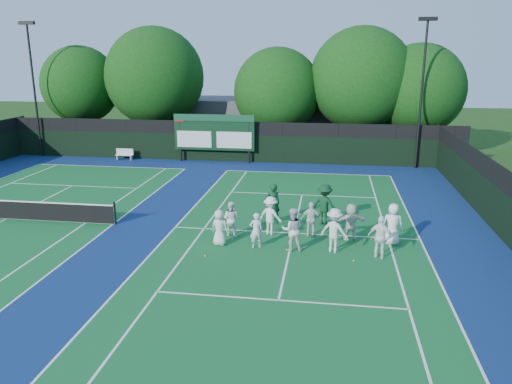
# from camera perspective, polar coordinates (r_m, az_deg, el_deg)

# --- Properties ---
(ground) EXTENTS (120.00, 120.00, 0.00)m
(ground) POSITION_cam_1_polar(r_m,az_deg,el_deg) (21.53, 4.11, -5.65)
(ground) COLOR #193B10
(ground) RESTS_ON ground
(court_apron) EXTENTS (34.00, 32.00, 0.01)m
(court_apron) POSITION_cam_1_polar(r_m,az_deg,el_deg) (23.62, -10.39, -3.93)
(court_apron) COLOR navy
(court_apron) RESTS_ON ground
(near_court) EXTENTS (11.05, 23.85, 0.01)m
(near_court) POSITION_cam_1_polar(r_m,az_deg,el_deg) (22.46, 4.31, -4.72)
(near_court) COLOR #135C29
(near_court) RESTS_ON ground
(left_court) EXTENTS (11.05, 23.85, 0.01)m
(left_court) POSITION_cam_1_polar(r_m,az_deg,el_deg) (27.22, -26.57, -2.73)
(left_court) COLOR #135C29
(left_court) RESTS_ON ground
(back_fence) EXTENTS (34.00, 0.08, 3.00)m
(back_fence) POSITION_cam_1_polar(r_m,az_deg,el_deg) (37.35, -3.13, 5.57)
(back_fence) COLOR black
(back_fence) RESTS_ON ground
(divider_fence_right) EXTENTS (0.08, 32.00, 3.00)m
(divider_fence_right) POSITION_cam_1_polar(r_m,az_deg,el_deg) (23.25, 27.10, -2.22)
(divider_fence_right) COLOR black
(divider_fence_right) RESTS_ON ground
(scoreboard) EXTENTS (6.00, 0.21, 3.55)m
(scoreboard) POSITION_cam_1_polar(r_m,az_deg,el_deg) (37.04, -4.83, 6.76)
(scoreboard) COLOR black
(scoreboard) RESTS_ON ground
(clubhouse) EXTENTS (18.00, 6.00, 4.00)m
(clubhouse) POSITION_cam_1_polar(r_m,az_deg,el_deg) (44.55, 4.04, 7.98)
(clubhouse) COLOR #505055
(clubhouse) RESTS_ON ground
(light_pole_left) EXTENTS (1.20, 0.30, 10.12)m
(light_pole_left) POSITION_cam_1_polar(r_m,az_deg,el_deg) (42.24, -24.18, 12.17)
(light_pole_left) COLOR black
(light_pole_left) RESTS_ON ground
(light_pole_right) EXTENTS (1.20, 0.30, 10.12)m
(light_pole_right) POSITION_cam_1_polar(r_m,az_deg,el_deg) (36.28, 18.55, 12.38)
(light_pole_right) COLOR black
(light_pole_right) RESTS_ON ground
(tennis_net) EXTENTS (11.30, 0.10, 1.10)m
(tennis_net) POSITION_cam_1_polar(r_m,az_deg,el_deg) (27.09, -26.69, -1.76)
(tennis_net) COLOR black
(tennis_net) RESTS_ON ground
(bench) EXTENTS (1.35, 0.37, 0.85)m
(bench) POSITION_cam_1_polar(r_m,az_deg,el_deg) (39.29, -14.79, 4.24)
(bench) COLOR silver
(bench) RESTS_ON ground
(tree_a) EXTENTS (6.35, 6.35, 8.52)m
(tree_a) POSITION_cam_1_polar(r_m,az_deg,el_deg) (44.68, -19.18, 11.30)
(tree_a) COLOR black
(tree_a) RESTS_ON ground
(tree_b) EXTENTS (7.91, 7.91, 9.98)m
(tree_b) POSITION_cam_1_polar(r_m,az_deg,el_deg) (42.08, -11.26, 12.51)
(tree_b) COLOR black
(tree_b) RESTS_ON ground
(tree_c) EXTENTS (6.82, 6.82, 8.37)m
(tree_c) POSITION_cam_1_polar(r_m,az_deg,el_deg) (39.94, 2.69, 11.15)
(tree_c) COLOR black
(tree_c) RESTS_ON ground
(tree_d) EXTENTS (7.87, 7.87, 9.88)m
(tree_d) POSITION_cam_1_polar(r_m,az_deg,el_deg) (39.74, 12.18, 12.20)
(tree_d) COLOR black
(tree_d) RESTS_ON ground
(tree_e) EXTENTS (6.86, 6.86, 8.63)m
(tree_e) POSITION_cam_1_polar(r_m,az_deg,el_deg) (40.26, 18.30, 10.80)
(tree_e) COLOR black
(tree_e) RESTS_ON ground
(tennis_ball_0) EXTENTS (0.07, 0.07, 0.07)m
(tennis_ball_0) POSITION_cam_1_polar(r_m,az_deg,el_deg) (20.00, -5.85, -7.28)
(tennis_ball_0) COLOR #D7EB1B
(tennis_ball_0) RESTS_ON ground
(tennis_ball_1) EXTENTS (0.07, 0.07, 0.07)m
(tennis_ball_1) POSITION_cam_1_polar(r_m,az_deg,el_deg) (25.03, 5.04, -2.54)
(tennis_ball_1) COLOR #D7EB1B
(tennis_ball_1) RESTS_ON ground
(tennis_ball_2) EXTENTS (0.07, 0.07, 0.07)m
(tennis_ball_2) POSITION_cam_1_polar(r_m,az_deg,el_deg) (19.83, 11.09, -7.70)
(tennis_ball_2) COLOR #D7EB1B
(tennis_ball_2) RESTS_ON ground
(tennis_ball_4) EXTENTS (0.07, 0.07, 0.07)m
(tennis_ball_4) POSITION_cam_1_polar(r_m,az_deg,el_deg) (24.08, 2.83, -3.23)
(tennis_ball_4) COLOR #D7EB1B
(tennis_ball_4) RESTS_ON ground
(player_front_0) EXTENTS (0.85, 0.66, 1.54)m
(player_front_0) POSITION_cam_1_polar(r_m,az_deg,el_deg) (20.89, -4.19, -4.08)
(player_front_0) COLOR silver
(player_front_0) RESTS_ON ground
(player_front_1) EXTENTS (0.63, 0.51, 1.50)m
(player_front_1) POSITION_cam_1_polar(r_m,az_deg,el_deg) (20.57, 0.02, -4.40)
(player_front_1) COLOR silver
(player_front_1) RESTS_ON ground
(player_front_2) EXTENTS (0.98, 0.83, 1.80)m
(player_front_2) POSITION_cam_1_polar(r_m,az_deg,el_deg) (20.26, 4.17, -4.30)
(player_front_2) COLOR silver
(player_front_2) RESTS_ON ground
(player_front_3) EXTENTS (1.35, 1.08, 1.83)m
(player_front_3) POSITION_cam_1_polar(r_m,az_deg,el_deg) (20.31, 8.96, -4.37)
(player_front_3) COLOR silver
(player_front_3) RESTS_ON ground
(player_front_4) EXTENTS (1.09, 0.74, 1.72)m
(player_front_4) POSITION_cam_1_polar(r_m,az_deg,el_deg) (20.09, 14.07, -5.03)
(player_front_4) COLOR white
(player_front_4) RESTS_ON ground
(player_back_0) EXTENTS (0.89, 0.77, 1.57)m
(player_back_0) POSITION_cam_1_polar(r_m,az_deg,el_deg) (21.93, -2.86, -3.05)
(player_back_0) COLOR white
(player_back_0) RESTS_ON ground
(player_back_1) EXTENTS (1.28, 1.02, 1.73)m
(player_back_1) POSITION_cam_1_polar(r_m,az_deg,el_deg) (22.05, 1.68, -2.71)
(player_back_1) COLOR white
(player_back_1) RESTS_ON ground
(player_back_2) EXTENTS (0.93, 0.42, 1.57)m
(player_back_2) POSITION_cam_1_polar(r_m,az_deg,el_deg) (21.95, 6.35, -3.11)
(player_back_2) COLOR white
(player_back_2) RESTS_ON ground
(player_back_3) EXTENTS (1.57, 0.75, 1.63)m
(player_back_3) POSITION_cam_1_polar(r_m,az_deg,el_deg) (21.79, 10.79, -3.36)
(player_back_3) COLOR silver
(player_back_3) RESTS_ON ground
(player_back_4) EXTENTS (0.93, 0.67, 1.77)m
(player_back_4) POSITION_cam_1_polar(r_m,az_deg,el_deg) (21.68, 15.35, -3.54)
(player_back_4) COLOR white
(player_back_4) RESTS_ON ground
(coach_left) EXTENTS (0.84, 0.71, 1.95)m
(coach_left) POSITION_cam_1_polar(r_m,az_deg,el_deg) (23.40, 1.92, -1.35)
(coach_left) COLOR #103B1E
(coach_left) RESTS_ON ground
(coach_right) EXTENTS (1.44, 1.15, 1.94)m
(coach_right) POSITION_cam_1_polar(r_m,az_deg,el_deg) (23.49, 7.87, -1.44)
(coach_right) COLOR #0E361C
(coach_right) RESTS_ON ground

